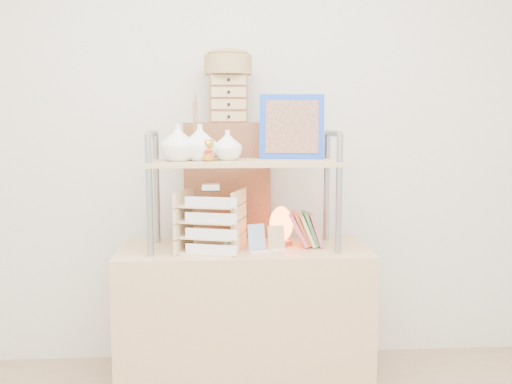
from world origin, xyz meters
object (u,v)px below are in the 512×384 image
desk (244,322)px  letter_tray (211,224)px  cabinet (229,246)px  salt_lamp (281,225)px

desk → letter_tray: bearing=-156.6°
cabinet → letter_tray: size_ratio=4.23×
letter_tray → salt_lamp: letter_tray is taller
salt_lamp → letter_tray: bearing=-161.1°
cabinet → letter_tray: 0.49m
cabinet → salt_lamp: size_ratio=7.03×
salt_lamp → cabinet: bearing=128.0°
desk → letter_tray: 0.53m
desk → salt_lamp: salt_lamp is taller
desk → salt_lamp: bearing=14.9°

